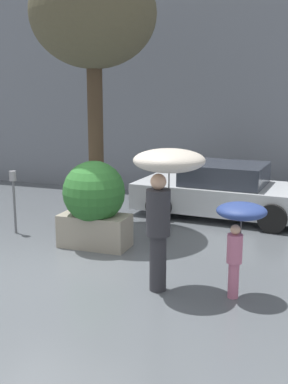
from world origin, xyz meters
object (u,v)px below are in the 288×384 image
object	(u,v)px
street_tree	(93,17)
parking_meter	(14,189)
planter_box	(94,202)
parked_car_near	(224,192)
person_child	(240,222)
person_adult	(166,181)

from	to	relation	value
street_tree	parking_meter	xyz separation A→B (m)	(-1.40, -0.97, -3.37)
planter_box	parked_car_near	bearing A→B (deg)	58.36
person_child	street_tree	distance (m)	5.31
person_child	parking_meter	size ratio (longest dim) A/B	1.06
parked_car_near	planter_box	bearing A→B (deg)	152.55
parked_car_near	parking_meter	size ratio (longest dim) A/B	3.22
planter_box	person_adult	distance (m)	2.46
street_tree	person_adult	bearing A→B (deg)	-48.57
person_child	parking_meter	xyz separation A→B (m)	(-4.78, 1.57, -0.17)
planter_box	person_adult	world-z (taller)	person_adult
person_adult	person_child	bearing A→B (deg)	-31.67
planter_box	parking_meter	bearing A→B (deg)	173.17
parking_meter	person_adult	bearing A→B (deg)	-24.19
planter_box	parked_car_near	xyz separation A→B (m)	(1.87, 3.04, -0.29)
planter_box	person_adult	size ratio (longest dim) A/B	0.78
person_child	street_tree	world-z (taller)	street_tree
person_child	parked_car_near	world-z (taller)	person_child
planter_box	parked_car_near	size ratio (longest dim) A/B	0.39
person_adult	parked_car_near	size ratio (longest dim) A/B	0.50
planter_box	parking_meter	xyz separation A→B (m)	(-1.91, 0.23, 0.07)
person_adult	parking_meter	distance (m)	4.15
person_child	parked_car_near	size ratio (longest dim) A/B	0.33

